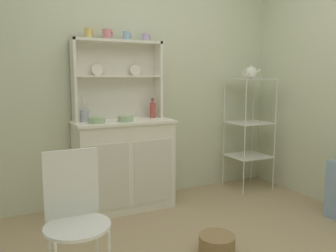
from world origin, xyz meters
The scene contains 15 objects.
wall_back centered at (0.00, 1.62, 1.25)m, with size 3.84×0.05×2.50m, color beige.
hutch_cabinet centered at (-0.25, 1.37, 0.44)m, with size 0.93×0.45×0.85m.
hutch_shelf_unit centered at (-0.25, 1.53, 1.29)m, with size 0.86×0.18×0.75m.
bakers_rack centered at (1.22, 1.32, 0.79)m, with size 0.44×0.40×1.25m.
wire_chair centered at (-0.94, 0.18, 0.52)m, with size 0.36×0.36×0.85m.
floor_basket centered at (0.06, 0.25, 0.06)m, with size 0.26×0.26×0.13m, color #93754C.
cup_gold_0 centered at (-0.53, 1.49, 1.65)m, with size 0.08×0.07×0.09m.
cup_rose_1 centered at (-0.35, 1.49, 1.65)m, with size 0.09×0.08×0.09m.
cup_sky_2 centered at (-0.16, 1.49, 1.65)m, with size 0.08×0.07×0.09m.
cup_lilac_3 centered at (0.03, 1.49, 1.64)m, with size 0.08×0.07×0.08m.
bowl_mixing_large centered at (-0.52, 1.29, 0.88)m, with size 0.15×0.15×0.06m, color #9EB78E.
bowl_floral_medium centered at (-0.25, 1.29, 0.88)m, with size 0.14×0.14×0.05m, color #9EB78E.
jam_bottle centered at (0.09, 1.45, 0.93)m, with size 0.06×0.06×0.20m.
utensil_jar centered at (-0.60, 1.45, 0.91)m, with size 0.08×0.08×0.24m.
porcelain_teapot centered at (1.21, 1.32, 1.31)m, with size 0.22×0.13×0.15m.
Camera 1 is at (-1.27, -1.65, 1.25)m, focal length 36.10 mm.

